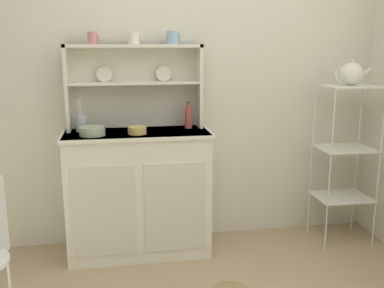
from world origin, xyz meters
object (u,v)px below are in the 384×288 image
porcelain_teapot (351,74)px  hutch_shelf_unit (134,79)px  hutch_cabinet (139,192)px  bakers_rack (346,145)px  cup_rose_0 (93,38)px  bowl_mixing_large (92,131)px  jam_bottle (188,117)px  utensil_jar (82,123)px

porcelain_teapot → hutch_shelf_unit: bearing=172.3°
hutch_cabinet → bakers_rack: (1.56, -0.05, 0.30)m
cup_rose_0 → bowl_mixing_large: cup_rose_0 is taller
bakers_rack → jam_bottle: (-1.18, 0.14, 0.22)m
cup_rose_0 → utensil_jar: 0.59m
jam_bottle → hutch_shelf_unit: bearing=168.7°
bowl_mixing_large → jam_bottle: size_ratio=0.89×
hutch_shelf_unit → cup_rose_0: cup_rose_0 is taller
hutch_cabinet → porcelain_teapot: 1.77m
bakers_rack → cup_rose_0: 2.00m
utensil_jar → hutch_shelf_unit: bearing=12.6°
hutch_shelf_unit → bakers_rack: (1.56, -0.21, -0.49)m
utensil_jar → jam_bottle: bearing=0.7°
cup_rose_0 → bowl_mixing_large: bearing=-96.6°
hutch_shelf_unit → utensil_jar: hutch_shelf_unit is taller
hutch_cabinet → cup_rose_0: size_ratio=12.59×
hutch_shelf_unit → cup_rose_0: (-0.28, -0.04, 0.29)m
bakers_rack → porcelain_teapot: size_ratio=4.70×
cup_rose_0 → hutch_cabinet: bearing=-23.8°
bowl_mixing_large → utensil_jar: (-0.08, 0.15, 0.03)m
bakers_rack → jam_bottle: 1.21m
hutch_cabinet → bowl_mixing_large: bearing=-166.3°
cup_rose_0 → bakers_rack: bearing=-5.3°
hutch_cabinet → bakers_rack: bakers_rack is taller
utensil_jar → porcelain_teapot: 1.97m
hutch_shelf_unit → porcelain_teapot: bearing=-7.7°
bakers_rack → jam_bottle: bearing=173.4°
hutch_cabinet → porcelain_teapot: size_ratio=3.99×
hutch_cabinet → cup_rose_0: cup_rose_0 is taller
hutch_shelf_unit → hutch_cabinet: bearing=-90.0°
jam_bottle → utensil_jar: utensil_jar is taller
hutch_shelf_unit → utensil_jar: bearing=-167.4°
bakers_rack → hutch_cabinet: bearing=178.2°
hutch_cabinet → hutch_shelf_unit: size_ratio=1.07×
utensil_jar → porcelain_teapot: bearing=-3.7°
bakers_rack → cup_rose_0: size_ratio=14.81×
cup_rose_0 → utensil_jar: size_ratio=0.34×
hutch_cabinet → utensil_jar: size_ratio=4.28×
hutch_cabinet → utensil_jar: bearing=168.5°
hutch_cabinet → hutch_shelf_unit: bearing=90.0°
cup_rose_0 → jam_bottle: 0.86m
hutch_shelf_unit → bowl_mixing_large: bearing=-141.9°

